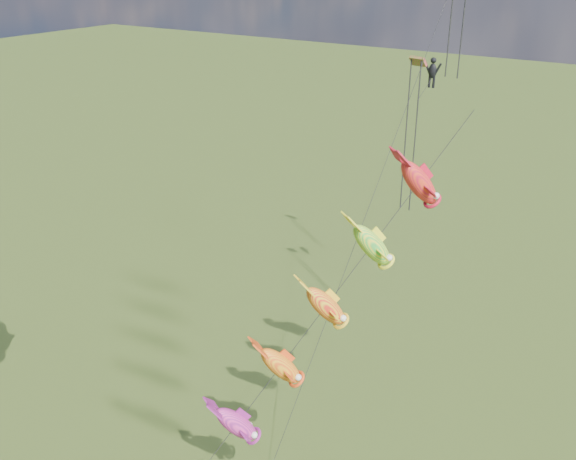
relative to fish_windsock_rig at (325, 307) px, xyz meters
The scene contains 2 objects.
fish_windsock_rig is the anchor object (origin of this frame).
parafoil_rig 16.30m from the fish_windsock_rig, 94.61° to the left, with size 2.95×17.50×27.42m.
Camera 1 is at (31.65, -16.37, 25.93)m, focal length 40.00 mm.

